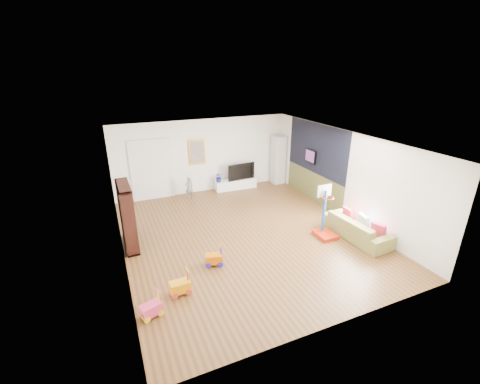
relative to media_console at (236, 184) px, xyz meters
name	(u,v)px	position (x,y,z in m)	size (l,w,h in m)	color
floor	(246,234)	(-1.15, -3.47, -0.19)	(6.50, 7.50, 0.00)	brown
ceiling	(246,140)	(-1.15, -3.47, 2.51)	(6.50, 7.50, 0.00)	white
wall_back	(204,156)	(-1.15, 0.28, 1.16)	(6.50, 0.00, 2.70)	white
wall_front	(338,264)	(-1.15, -7.22, 1.16)	(6.50, 0.00, 2.70)	white
wall_left	(118,210)	(-4.40, -3.47, 1.16)	(0.00, 7.50, 2.70)	white
wall_right	(343,175)	(2.10, -3.47, 1.16)	(0.00, 7.50, 2.70)	silver
navy_accent	(316,149)	(2.09, -2.07, 1.66)	(0.01, 3.20, 1.70)	black
olive_wainscot	(313,186)	(2.09, -2.07, 0.31)	(0.01, 3.20, 1.00)	brown
doorway	(152,171)	(-3.05, 0.24, 0.86)	(1.45, 0.06, 2.10)	white
painting_back	(197,152)	(-1.40, 0.24, 1.36)	(0.62, 0.06, 0.92)	gold
artwork_right	(310,156)	(2.02, -1.87, 1.36)	(0.04, 0.56, 0.46)	#7F3F8C
media_console	(236,184)	(0.00, 0.00, 0.00)	(1.61, 0.40, 0.38)	white
tall_cabinet	(278,160)	(1.83, -0.04, 0.77)	(0.45, 0.45, 1.91)	silver
bookshelf	(127,216)	(-4.18, -2.80, 0.67)	(0.31, 1.18, 1.72)	black
sofa	(357,228)	(1.60, -4.82, 0.10)	(1.99, 0.78, 0.58)	olive
basketball_hoop	(328,213)	(0.85, -4.47, 0.55)	(0.51, 0.62, 1.47)	#B0240C
ride_on_yellow	(180,283)	(-3.44, -5.23, 0.09)	(0.42, 0.26, 0.55)	orange
ride_on_orange	(214,255)	(-2.45, -4.52, 0.08)	(0.40, 0.25, 0.53)	#CE5F00
ride_on_pink	(151,305)	(-4.10, -5.65, 0.07)	(0.39, 0.24, 0.52)	#D73761
child	(189,188)	(-1.90, -0.27, 0.22)	(0.30, 0.20, 0.82)	slate
tv	(240,171)	(0.19, 0.01, 0.51)	(1.10, 0.15, 0.63)	black
vase_plant	(219,177)	(-0.68, 0.00, 0.38)	(0.34, 0.30, 0.38)	navy
pillow_left	(379,230)	(1.81, -5.38, 0.27)	(0.10, 0.38, 0.38)	#BD2749
pillow_center	(364,221)	(1.81, -4.85, 0.27)	(0.10, 0.39, 0.39)	white
pillow_right	(348,213)	(1.77, -4.25, 0.27)	(0.09, 0.34, 0.34)	#B0223C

